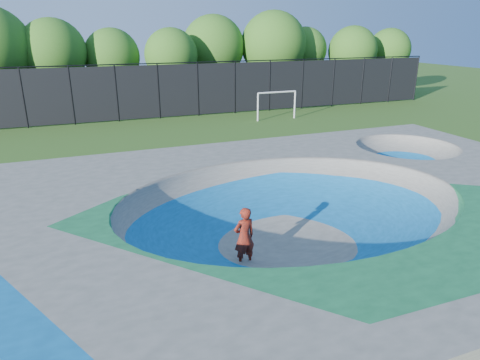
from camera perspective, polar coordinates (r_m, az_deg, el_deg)
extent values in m
plane|color=#2E5317|center=(13.85, 6.90, -7.87)|extent=(120.00, 120.00, 0.00)
cube|color=gray|center=(13.52, 7.03, -5.05)|extent=(22.00, 14.00, 1.50)
imported|color=red|center=(11.95, 0.57, -7.63)|extent=(0.70, 0.52, 1.77)
cube|color=black|center=(12.36, 0.56, -11.18)|extent=(0.81, 0.40, 0.05)
cylinder|color=silver|center=(31.33, 2.40, 9.67)|extent=(0.12, 0.12, 2.00)
cylinder|color=silver|center=(32.63, 7.31, 9.93)|extent=(0.12, 0.12, 2.00)
cylinder|color=silver|center=(31.80, 4.96, 11.59)|extent=(3.00, 0.12, 0.12)
cylinder|color=black|center=(32.21, -26.91, 9.69)|extent=(0.09, 0.09, 4.00)
cylinder|color=black|center=(32.07, -21.53, 10.40)|extent=(0.09, 0.09, 4.00)
cylinder|color=black|center=(32.20, -16.13, 11.01)|extent=(0.09, 0.09, 4.00)
cylinder|color=black|center=(32.62, -10.79, 11.52)|extent=(0.09, 0.09, 4.00)
cylinder|color=black|center=(33.30, -5.62, 11.92)|extent=(0.09, 0.09, 4.00)
cylinder|color=black|center=(34.23, -0.68, 12.21)|extent=(0.09, 0.09, 4.00)
cylinder|color=black|center=(35.39, 3.98, 12.41)|extent=(0.09, 0.09, 4.00)
cylinder|color=black|center=(36.76, 8.32, 12.52)|extent=(0.09, 0.09, 4.00)
cylinder|color=black|center=(38.31, 12.34, 12.56)|extent=(0.09, 0.09, 4.00)
cylinder|color=black|center=(40.04, 16.02, 12.54)|extent=(0.09, 0.09, 4.00)
cylinder|color=black|center=(41.90, 19.39, 12.49)|extent=(0.09, 0.09, 4.00)
cylinder|color=black|center=(43.89, 22.45, 12.40)|extent=(0.09, 0.09, 4.00)
cube|color=black|center=(32.62, -10.79, 11.52)|extent=(48.00, 0.03, 3.80)
cylinder|color=black|center=(32.41, -11.02, 15.02)|extent=(48.00, 0.08, 0.08)
cylinder|color=#4E3327|center=(36.82, -29.40, 9.41)|extent=(0.44, 0.44, 2.90)
cylinder|color=#4E3327|center=(36.81, -22.95, 10.36)|extent=(0.44, 0.44, 2.90)
sphere|color=#2E6219|center=(36.52, -23.65, 15.43)|extent=(4.89, 4.89, 4.89)
cylinder|color=#4E3327|center=(37.67, -16.25, 11.05)|extent=(0.44, 0.44, 2.60)
sphere|color=#2E6219|center=(37.39, -16.69, 15.54)|extent=(4.42, 4.42, 4.42)
cylinder|color=#4E3327|center=(36.83, -8.92, 11.51)|extent=(0.44, 0.44, 2.74)
sphere|color=#2E6219|center=(36.55, -9.17, 16.13)|extent=(4.29, 4.29, 4.29)
cylinder|color=#4E3327|center=(40.17, -3.45, 12.39)|extent=(0.44, 0.44, 2.79)
sphere|color=#2E6219|center=(39.89, -3.55, 17.32)|extent=(5.50, 5.50, 5.50)
cylinder|color=#4E3327|center=(40.82, 4.34, 12.51)|extent=(0.44, 0.44, 2.83)
sphere|color=#2E6219|center=(40.54, 4.47, 17.59)|extent=(5.87, 5.87, 5.87)
cylinder|color=#4E3327|center=(43.46, 8.38, 12.82)|extent=(0.44, 0.44, 2.88)
sphere|color=#2E6219|center=(43.22, 8.58, 16.80)|extent=(4.23, 4.23, 4.23)
cylinder|color=#4E3327|center=(44.45, 14.45, 12.41)|extent=(0.44, 0.44, 2.63)
sphere|color=#2E6219|center=(44.21, 14.79, 16.33)|extent=(4.64, 4.64, 4.64)
cylinder|color=#4E3327|center=(48.08, 18.86, 12.55)|extent=(0.44, 0.44, 2.74)
sphere|color=#2E6219|center=(47.86, 19.26, 16.06)|extent=(4.26, 4.26, 4.26)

